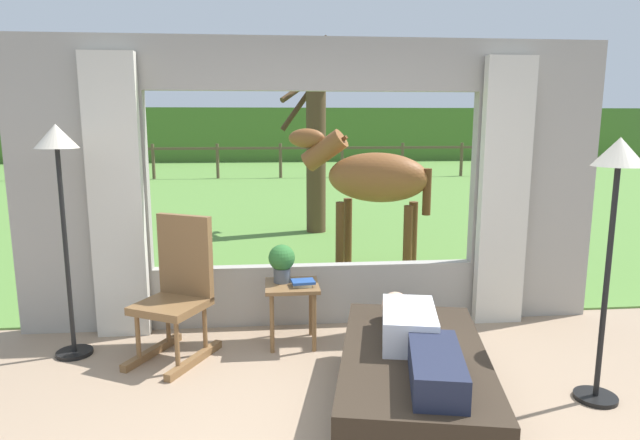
% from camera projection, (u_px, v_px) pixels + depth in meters
% --- Properties ---
extents(back_wall_with_window, '(5.20, 0.12, 2.55)m').
position_uv_depth(back_wall_with_window, '(315.00, 189.00, 4.87)').
color(back_wall_with_window, '#9E998E').
rests_on(back_wall_with_window, ground_plane).
extents(curtain_panel_left, '(0.44, 0.10, 2.40)m').
position_uv_depth(curtain_panel_left, '(116.00, 199.00, 4.58)').
color(curtain_panel_left, beige).
rests_on(curtain_panel_left, ground_plane).
extents(curtain_panel_right, '(0.44, 0.10, 2.40)m').
position_uv_depth(curtain_panel_right, '(504.00, 194.00, 4.90)').
color(curtain_panel_right, beige).
rests_on(curtain_panel_right, ground_plane).
extents(outdoor_pasture_lawn, '(36.00, 21.68, 0.02)m').
position_uv_depth(outdoor_pasture_lawn, '(282.00, 185.00, 15.76)').
color(outdoor_pasture_lawn, '#568438').
rests_on(outdoor_pasture_lawn, ground_plane).
extents(distant_hill_ridge, '(36.00, 2.00, 2.40)m').
position_uv_depth(distant_hill_ridge, '(276.00, 134.00, 25.18)').
color(distant_hill_ridge, '#49702B').
rests_on(distant_hill_ridge, ground_plane).
extents(recliner_sofa, '(1.23, 1.85, 0.42)m').
position_uv_depth(recliner_sofa, '(413.00, 380.00, 3.49)').
color(recliner_sofa, black).
rests_on(recliner_sofa, ground_plane).
extents(reclining_person, '(0.46, 1.43, 0.22)m').
position_uv_depth(reclining_person, '(417.00, 338.00, 3.39)').
color(reclining_person, silver).
rests_on(reclining_person, recliner_sofa).
extents(rocking_chair, '(0.72, 0.82, 1.12)m').
position_uv_depth(rocking_chair, '(178.00, 289.00, 4.29)').
color(rocking_chair, brown).
rests_on(rocking_chair, ground_plane).
extents(side_table, '(0.44, 0.44, 0.52)m').
position_uv_depth(side_table, '(292.00, 295.00, 4.52)').
color(side_table, brown).
rests_on(side_table, ground_plane).
extents(potted_plant, '(0.22, 0.22, 0.32)m').
position_uv_depth(potted_plant, '(282.00, 261.00, 4.52)').
color(potted_plant, '#4C5156').
rests_on(potted_plant, side_table).
extents(book_stack, '(0.20, 0.17, 0.05)m').
position_uv_depth(book_stack, '(303.00, 283.00, 4.45)').
color(book_stack, beige).
rests_on(book_stack, side_table).
extents(floor_lamp_left, '(0.32, 0.32, 1.83)m').
position_uv_depth(floor_lamp_left, '(59.00, 171.00, 4.11)').
color(floor_lamp_left, black).
rests_on(floor_lamp_left, ground_plane).
extents(floor_lamp_right, '(0.32, 0.32, 1.75)m').
position_uv_depth(floor_lamp_right, '(616.00, 191.00, 3.42)').
color(floor_lamp_right, black).
rests_on(floor_lamp_right, ground_plane).
extents(horse, '(1.77, 1.11, 1.73)m').
position_uv_depth(horse, '(371.00, 178.00, 6.63)').
color(horse, brown).
rests_on(horse, outdoor_pasture_lawn).
extents(pasture_tree, '(1.22, 0.81, 3.23)m').
position_uv_depth(pasture_tree, '(315.00, 141.00, 8.90)').
color(pasture_tree, '#4C3823').
rests_on(pasture_tree, outdoor_pasture_lawn).
extents(pasture_fence_line, '(16.10, 0.10, 1.10)m').
position_uv_depth(pasture_fence_line, '(280.00, 155.00, 17.50)').
color(pasture_fence_line, brown).
rests_on(pasture_fence_line, outdoor_pasture_lawn).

